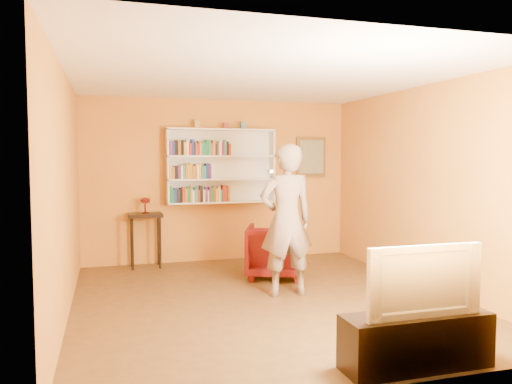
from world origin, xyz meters
TOP-DOWN VIEW (x-y plane):
  - room_shell at (0.00, 0.00)m, footprint 5.30×5.80m
  - bookshelf at (0.00, 2.41)m, footprint 1.80×0.29m
  - books_row_lower at (-0.37, 2.30)m, footprint 0.98×0.19m
  - books_row_middle at (-0.49, 2.30)m, footprint 0.71×0.19m
  - books_row_upper at (-0.37, 2.30)m, footprint 1.00×0.19m
  - ornament_left at (-0.40, 2.35)m, footprint 0.09×0.09m
  - ornament_centre at (0.08, 2.35)m, footprint 0.07×0.07m
  - ornament_right at (0.38, 2.35)m, footprint 0.09×0.09m
  - framed_painting at (1.65, 2.46)m, footprint 0.55×0.05m
  - console_table at (-1.25, 2.25)m, footprint 0.53×0.40m
  - ruby_lustre at (-1.25, 2.25)m, footprint 0.15×0.16m
  - armchair at (0.51, 1.05)m, footprint 1.07×1.08m
  - person at (0.34, 0.12)m, footprint 0.70×0.46m
  - game_remote at (0.04, -0.11)m, footprint 0.04×0.15m
  - tv_cabinet at (0.62, -2.25)m, footprint 1.27×0.38m
  - television at (0.62, -2.25)m, footprint 1.03×0.14m

SIDE VIEW (x-z plane):
  - tv_cabinet at x=0.62m, z-range 0.00..0.45m
  - armchair at x=0.51m, z-range 0.00..0.76m
  - console_table at x=-1.25m, z-range 0.28..1.14m
  - television at x=0.62m, z-range 0.45..1.04m
  - person at x=0.34m, z-range 0.00..1.91m
  - room_shell at x=0.00m, z-range -0.42..2.46m
  - ruby_lustre at x=-1.25m, z-range 0.92..1.17m
  - books_row_lower at x=-0.37m, z-range 1.00..1.27m
  - books_row_middle at x=-0.49m, z-range 1.38..1.64m
  - game_remote at x=0.04m, z-range 1.56..1.59m
  - bookshelf at x=0.00m, z-range 0.98..2.21m
  - framed_painting at x=1.65m, z-range 1.40..2.10m
  - books_row_upper at x=-0.37m, z-range 1.76..2.02m
  - ornament_centre at x=0.08m, z-range 2.21..2.31m
  - ornament_right at x=0.38m, z-range 2.21..2.33m
  - ornament_left at x=-0.40m, z-range 2.21..2.34m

